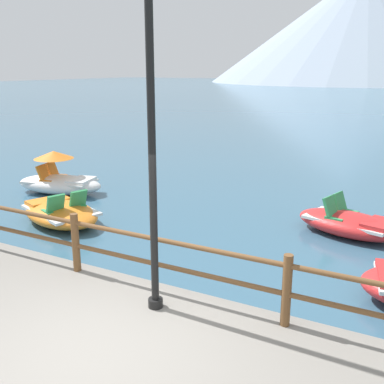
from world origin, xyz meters
The scene contains 6 objects.
dock_railing centered at (0.00, 1.55, 0.97)m, with size 23.92×0.12×0.95m.
lamp_post centered at (0.02, 1.17, 3.16)m, with size 0.28×0.28×4.63m.
pedal_boat_1 centered at (1.67, 6.38, 0.26)m, with size 2.53×1.71×0.84m.
pedal_boat_4 centered at (-4.45, 4.04, 0.25)m, with size 2.70×2.12×0.82m.
pedal_boat_5 centered at (-6.35, 6.00, 0.39)m, with size 2.75×1.67×1.24m.
distant_peak centered at (-15.66, 119.70, 13.27)m, with size 73.11×73.11×26.54m, color #93A3B7.
Camera 1 is at (3.08, -3.52, 3.53)m, focal length 42.84 mm.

